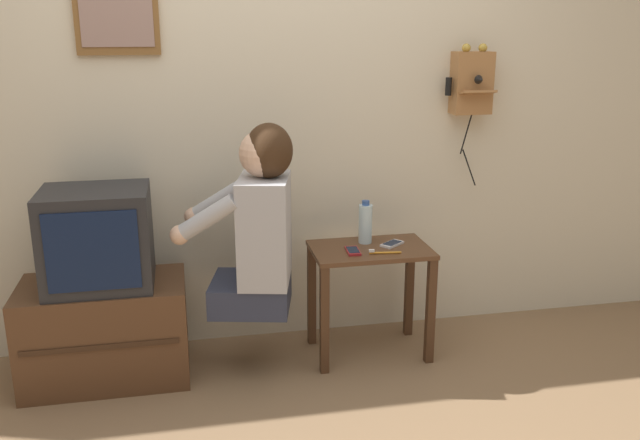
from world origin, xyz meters
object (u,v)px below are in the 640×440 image
object	(u,v)px
person	(259,222)
toothbrush	(382,252)
water_bottle	(365,223)
cell_phone_held	(353,251)
cell_phone_spare	(392,244)
wall_phone_antique	(472,82)
television	(97,238)

from	to	relation	value
person	toothbrush	world-z (taller)	person
water_bottle	toothbrush	size ratio (longest dim) A/B	1.39
cell_phone_held	cell_phone_spare	world-z (taller)	same
wall_phone_antique	cell_phone_spare	size ratio (longest dim) A/B	5.38
television	cell_phone_held	world-z (taller)	television
television	toothbrush	bearing A→B (deg)	-4.02
television	toothbrush	xyz separation A→B (m)	(1.29, -0.09, -0.12)
water_bottle	toothbrush	world-z (taller)	water_bottle
wall_phone_antique	cell_phone_held	bearing A→B (deg)	-156.45
cell_phone_held	wall_phone_antique	bearing A→B (deg)	27.27
wall_phone_antique	water_bottle	xyz separation A→B (m)	(-0.59, -0.17, -0.66)
cell_phone_held	toothbrush	bearing A→B (deg)	-18.46
television	cell_phone_held	xyz separation A→B (m)	(1.16, -0.04, -0.13)
cell_phone_spare	toothbrush	size ratio (longest dim) A/B	0.87
cell_phone_spare	toothbrush	bearing A→B (deg)	-73.72
television	toothbrush	size ratio (longest dim) A/B	3.01
person	water_bottle	xyz separation A→B (m)	(0.54, 0.15, -0.08)
water_bottle	wall_phone_antique	bearing A→B (deg)	16.07
cell_phone_spare	water_bottle	world-z (taller)	water_bottle
water_bottle	television	bearing A→B (deg)	-175.84
wall_phone_antique	toothbrush	distance (m)	1.00
cell_phone_spare	television	bearing A→B (deg)	-126.97
cell_phone_spare	water_bottle	distance (m)	0.17
cell_phone_spare	water_bottle	bearing A→B (deg)	-156.21
person	cell_phone_held	distance (m)	0.48
person	cell_phone_held	world-z (taller)	person
television	cell_phone_spare	xyz separation A→B (m)	(1.38, 0.03, -0.13)
water_bottle	cell_phone_spare	bearing A→B (deg)	-28.11
cell_phone_held	cell_phone_spare	xyz separation A→B (m)	(0.22, 0.06, 0.00)
person	cell_phone_spare	distance (m)	0.69
cell_phone_spare	water_bottle	size ratio (longest dim) A/B	0.63
television	wall_phone_antique	distance (m)	1.97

